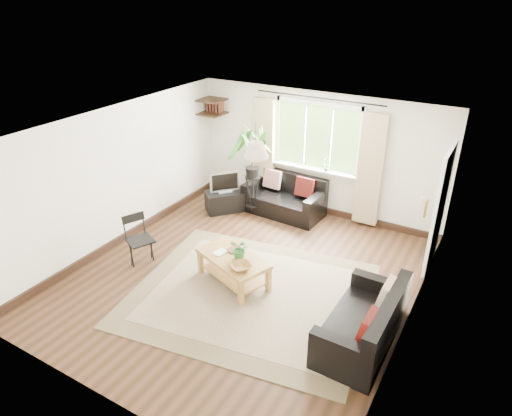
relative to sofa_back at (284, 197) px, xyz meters
The scene contains 24 objects.
floor 2.38m from the sofa_back, 78.67° to the right, with size 5.50×5.50×0.00m, color black.
ceiling 3.11m from the sofa_back, 78.67° to the right, with size 5.50×5.50×0.00m, color white.
wall_back 1.05m from the sofa_back, 44.25° to the left, with size 5.00×0.02×2.40m, color white.
wall_front 5.14m from the sofa_back, 84.78° to the right, with size 5.00×0.02×2.40m, color white.
wall_left 3.19m from the sofa_back, 131.55° to the right, with size 0.02×5.50×2.40m, color white.
wall_right 3.84m from the sofa_back, 37.85° to the right, with size 0.02×5.50×2.40m, color white.
rug 2.76m from the sofa_back, 73.17° to the right, with size 3.41×2.92×0.02m, color #C0B494.
window 1.33m from the sofa_back, 41.59° to the left, with size 2.50×0.16×2.16m, color white, non-canonical shape.
door 3.06m from the sofa_back, 11.59° to the right, with size 0.06×0.96×2.06m, color silver.
corner_shelf 2.36m from the sofa_back, behind, with size 0.50×0.50×0.34m, color black, non-canonical shape.
pendant_lamp 2.58m from the sofa_back, 76.37° to the right, with size 0.36×0.36×0.54m, color beige, non-canonical shape.
wall_sconce 3.77m from the sofa_back, 34.69° to the right, with size 0.12×0.12×0.28m, color beige, non-canonical shape.
sofa_back is the anchor object (origin of this frame).
sofa_right 3.74m from the sofa_back, 47.81° to the right, with size 0.78×1.56×0.73m, color black, non-canonical shape.
coffee_table 2.52m from the sofa_back, 80.88° to the right, with size 1.14×0.62×0.47m, color brown, non-canonical shape.
table_plant 2.54m from the sofa_back, 78.25° to the right, with size 0.29×0.25×0.32m, color #2D6C2B.
bowl 2.78m from the sofa_back, 75.98° to the right, with size 0.30×0.30×0.07m, color olive.
book_a 2.49m from the sofa_back, 87.89° to the right, with size 0.15×0.21×0.02m, color white.
book_b 2.30m from the sofa_back, 84.29° to the right, with size 0.16×0.22×0.02m, color brown.
tv_stand 1.19m from the sofa_back, 156.37° to the right, with size 0.76×0.43×0.41m, color black.
tv 1.21m from the sofa_back, 156.37° to the right, with size 0.58×0.19×0.45m, color #A5A5AA, non-canonical shape.
palm_stand 0.80m from the sofa_back, 147.55° to the right, with size 0.68×0.68×1.75m, color black, non-canonical shape.
folding_chair 3.03m from the sofa_back, 113.39° to the right, with size 0.43×0.43×0.82m, color black, non-canonical shape.
sill_plant 1.05m from the sofa_back, 24.84° to the left, with size 0.14×0.10×0.27m, color #2D6023.
Camera 1 is at (3.15, -5.04, 4.19)m, focal length 32.00 mm.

